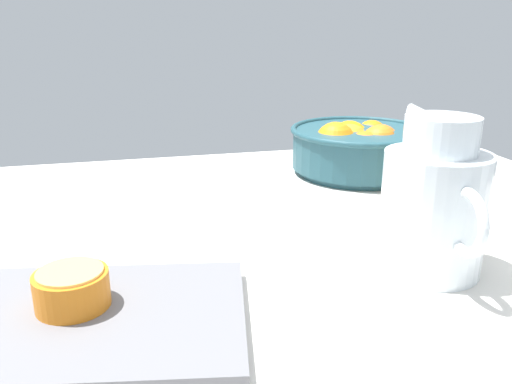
# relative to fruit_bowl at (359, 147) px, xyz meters

# --- Properties ---
(ground_plane) EXTENTS (1.35, 0.99, 0.03)m
(ground_plane) POSITION_rel_fruit_bowl_xyz_m (-0.29, -0.27, -0.07)
(ground_plane) COLOR silver
(fruit_bowl) EXTENTS (0.29, 0.29, 0.11)m
(fruit_bowl) POSITION_rel_fruit_bowl_xyz_m (0.00, 0.00, 0.00)
(fruit_bowl) COLOR #234C56
(fruit_bowl) RESTS_ON ground_plane
(juice_pitcher) EXTENTS (0.13, 0.18, 0.21)m
(juice_pitcher) POSITION_rel_fruit_bowl_xyz_m (-0.10, -0.44, 0.02)
(juice_pitcher) COLOR white
(juice_pitcher) RESTS_ON ground_plane
(cutting_board) EXTENTS (0.37, 0.28, 0.02)m
(cutting_board) POSITION_rel_fruit_bowl_xyz_m (-0.53, -0.48, -0.05)
(cutting_board) COLOR slate
(cutting_board) RESTS_ON ground_plane
(orange_half_0) EXTENTS (0.08, 0.08, 0.04)m
(orange_half_0) POSITION_rel_fruit_bowl_xyz_m (-0.54, -0.46, -0.02)
(orange_half_0) COLOR orange
(orange_half_0) RESTS_ON cutting_board
(loose_orange_1) EXTENTS (0.08, 0.08, 0.08)m
(loose_orange_1) POSITION_rel_fruit_bowl_xyz_m (0.06, -0.22, -0.02)
(loose_orange_1) COLOR orange
(loose_orange_1) RESTS_ON ground_plane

